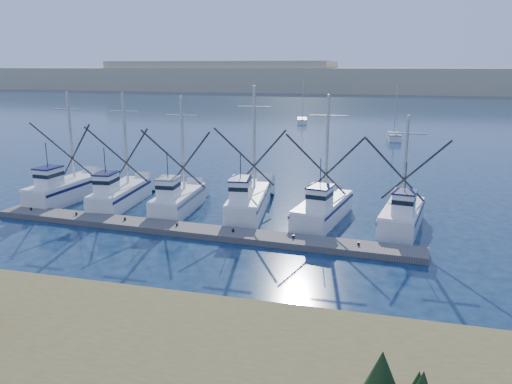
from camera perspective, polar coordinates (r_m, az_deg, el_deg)
ground at (r=25.64m, az=1.29°, el=-10.63°), size 500.00×500.00×0.00m
floating_dock at (r=33.46m, az=-7.47°, el=-4.35°), size 30.07×3.71×0.40m
dune_ridge at (r=232.77m, az=13.85°, el=12.35°), size 360.00×60.00×10.00m
trawler_fleet at (r=37.67m, az=-5.20°, el=-0.95°), size 29.61×8.95×9.38m
sailboat_near at (r=78.30m, az=15.48°, el=6.13°), size 2.12×5.37×8.10m
sailboat_far at (r=97.88m, az=5.30°, el=8.09°), size 2.73×6.17×8.10m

